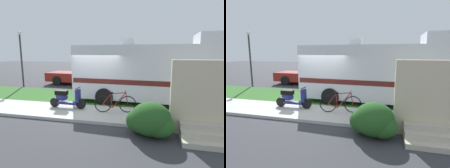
{
  "view_description": "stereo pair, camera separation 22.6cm",
  "coord_description": "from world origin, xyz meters",
  "views": [
    {
      "loc": [
        2.8,
        -8.27,
        2.63
      ],
      "look_at": [
        0.82,
        0.3,
        1.1
      ],
      "focal_mm": 29.25,
      "sensor_mm": 36.0,
      "label": 1
    },
    {
      "loc": [
        3.02,
        -8.22,
        2.63
      ],
      "look_at": [
        0.82,
        0.3,
        1.1
      ],
      "focal_mm": 29.25,
      "sensor_mm": 36.0,
      "label": 2
    }
  ],
  "objects": [
    {
      "name": "scooter",
      "position": [
        -1.05,
        -0.89,
        0.57
      ],
      "size": [
        1.74,
        0.5,
        0.97
      ],
      "color": "black",
      "rests_on": "ground"
    },
    {
      "name": "bottle_spare",
      "position": [
        3.45,
        -1.28,
        0.24
      ],
      "size": [
        0.07,
        0.07,
        0.29
      ],
      "color": "#B2B2B7",
      "rests_on": "ground"
    },
    {
      "name": "porch_steps",
      "position": [
        4.35,
        -2.29,
        0.97
      ],
      "size": [
        2.0,
        1.26,
        2.4
      ],
      "color": "#BCB29E",
      "rests_on": "ground"
    },
    {
      "name": "bush_by_porch",
      "position": [
        2.73,
        -2.69,
        0.51
      ],
      "size": [
        1.52,
        1.14,
        1.08
      ],
      "color": "#23511E",
      "rests_on": "ground"
    },
    {
      "name": "pickup_truck_near",
      "position": [
        -2.52,
        5.71,
        1.0
      ],
      "size": [
        5.43,
        2.36,
        1.88
      ],
      "color": "maroon",
      "rests_on": "ground"
    },
    {
      "name": "ground_plane",
      "position": [
        0.0,
        0.0,
        0.0
      ],
      "size": [
        80.0,
        80.0,
        0.0
      ],
      "primitive_type": "plane",
      "color": "#38383D"
    },
    {
      "name": "bicycle",
      "position": [
        1.26,
        -1.02,
        0.52
      ],
      "size": [
        1.73,
        0.53,
        0.91
      ],
      "color": "black",
      "rests_on": "ground"
    },
    {
      "name": "motorhome_rv",
      "position": [
        2.74,
        1.2,
        1.65
      ],
      "size": [
        7.81,
        2.76,
        3.48
      ],
      "color": "silver",
      "rests_on": "ground"
    },
    {
      "name": "grass_strip",
      "position": [
        0.0,
        1.5,
        0.04
      ],
      "size": [
        24.0,
        3.4,
        0.08
      ],
      "color": "#336628",
      "rests_on": "ground"
    },
    {
      "name": "sidewalk",
      "position": [
        0.0,
        -1.2,
        0.06
      ],
      "size": [
        24.0,
        2.0,
        0.12
      ],
      "color": "beige",
      "rests_on": "ground"
    },
    {
      "name": "street_lamp_post",
      "position": [
        -6.9,
        3.6,
        2.54
      ],
      "size": [
        0.28,
        0.28,
        4.17
      ],
      "color": "#333338",
      "rests_on": "ground"
    },
    {
      "name": "bottle_green",
      "position": [
        3.39,
        -1.67,
        0.23
      ],
      "size": [
        0.07,
        0.07,
        0.27
      ],
      "color": "navy",
      "rests_on": "ground"
    }
  ]
}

